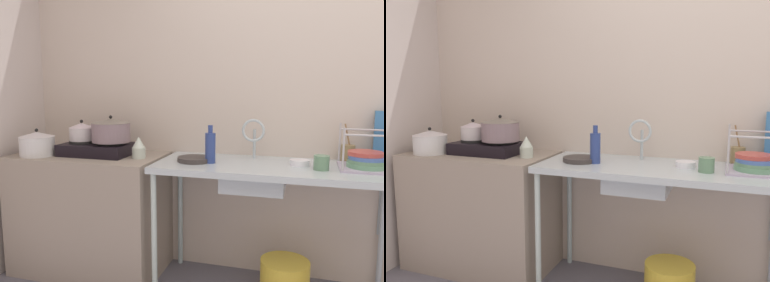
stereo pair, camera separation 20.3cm
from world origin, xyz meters
TOP-DOWN VIEW (x-y plane):
  - wall_back at (0.00, 1.45)m, footprint 5.43×0.10m
  - counter_concrete at (-1.73, 1.10)m, footprint 1.06×0.60m
  - counter_sink at (-0.42, 1.10)m, footprint 1.48×0.60m
  - stove at (-1.66, 1.10)m, footprint 0.49×0.31m
  - pot_on_left_burner at (-1.78, 1.10)m, footprint 0.18×0.18m
  - pot_on_right_burner at (-1.54, 1.10)m, footprint 0.27×0.27m
  - pot_beside_stove at (-2.05, 0.96)m, footprint 0.24×0.24m
  - percolator at (-1.32, 1.08)m, footprint 0.09×0.09m
  - sink_basin at (-0.53, 1.08)m, footprint 0.38×0.37m
  - faucet at (-0.56, 1.24)m, footprint 0.15×0.09m
  - frying_pan at (-0.92, 1.07)m, footprint 0.22×0.22m
  - dish_rack at (0.13, 1.14)m, footprint 0.31×0.31m
  - cup_by_rack at (-0.13, 1.04)m, footprint 0.09×0.09m
  - small_bowl_on_drainboard at (-0.26, 1.14)m, footprint 0.12×0.12m
  - bottle_by_sink at (-0.81, 1.06)m, footprint 0.07×0.07m
  - utensil_jar at (0.04, 1.34)m, footprint 0.09×0.09m

SIDE VIEW (x-z plane):
  - counter_concrete at x=-1.73m, z-range 0.00..0.87m
  - sink_basin at x=-0.53m, z-range 0.71..0.87m
  - counter_sink at x=-0.42m, z-range 0.37..1.23m
  - frying_pan at x=-0.92m, z-range 0.87..0.89m
  - small_bowl_on_drainboard at x=-0.26m, z-range 0.87..0.90m
  - cup_by_rack at x=-0.13m, z-range 0.87..0.95m
  - stove at x=-1.66m, z-range 0.86..0.96m
  - dish_rack at x=0.13m, z-range 0.79..1.04m
  - utensil_jar at x=0.04m, z-range 0.80..1.05m
  - percolator at x=-1.32m, z-range 0.86..1.01m
  - pot_beside_stove at x=-2.05m, z-range 0.85..1.05m
  - bottle_by_sink at x=-0.81m, z-range 0.85..1.09m
  - pot_on_left_burner at x=-1.78m, z-range 0.96..1.11m
  - pot_on_right_burner at x=-1.54m, z-range 0.96..1.14m
  - faucet at x=-0.56m, z-range 0.91..1.19m
  - wall_back at x=0.00m, z-range 0.00..2.49m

